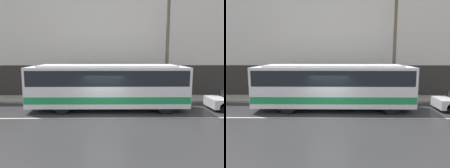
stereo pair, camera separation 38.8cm
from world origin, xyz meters
The scene contains 7 objects.
ground_plane centered at (0.00, 0.00, 0.00)m, with size 60.00×60.00×0.00m, color #2D2D30.
sidewalk centered at (0.00, 5.26, 0.07)m, with size 60.00×2.53×0.15m.
building_facade centered at (0.00, 6.67, 5.83)m, with size 60.00×0.35×12.08m.
lane_stripe centered at (0.00, 0.00, 0.00)m, with size 54.00×0.14×0.01m.
transit_bus centered at (0.24, 1.98, 1.74)m, with size 10.64×2.49×3.10m.
utility_pole_near centered at (4.94, 4.72, 4.43)m, with size 0.25×0.25×8.56m.
pedestrian_waiting centered at (-3.74, 5.60, 0.89)m, with size 0.36×0.36×1.60m.
Camera 1 is at (0.35, -12.71, 3.92)m, focal length 35.00 mm.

